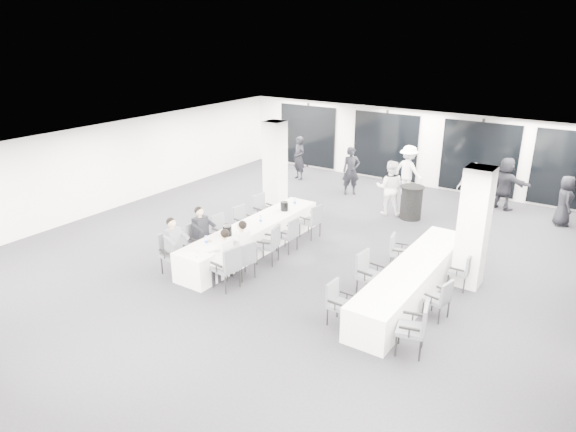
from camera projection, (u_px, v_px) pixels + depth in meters
name	position (u px, v px, depth m)	size (l,w,h in m)	color
room	(344.00, 201.00, 13.30)	(14.04, 16.04, 2.84)	#222227
column_left	(275.00, 164.00, 16.85)	(0.60, 0.60, 2.80)	white
column_right	(473.00, 228.00, 11.47)	(0.60, 0.60, 2.80)	white
banquet_table_main	(253.00, 238.00, 13.58)	(0.90, 5.00, 0.75)	white
banquet_table_side	(412.00, 280.00, 11.30)	(0.90, 5.00, 0.75)	white
cocktail_table	(411.00, 202.00, 15.85)	(0.75, 0.75, 1.04)	black
chair_main_left_near	(171.00, 250.00, 12.31)	(0.57, 0.62, 1.02)	#494C50
chair_main_left_second	(198.00, 239.00, 13.03)	(0.54, 0.59, 0.99)	#494C50
chair_main_left_mid	(221.00, 229.00, 13.74)	(0.51, 0.56, 0.93)	#494C50
chair_main_left_fourth	(243.00, 220.00, 14.44)	(0.51, 0.55, 0.91)	#494C50
chair_main_left_far	(262.00, 209.00, 15.15)	(0.57, 0.62, 1.00)	#494C50
chair_main_right_near	(228.00, 265.00, 11.52)	(0.59, 0.63, 1.04)	#494C50
chair_main_right_second	(245.00, 258.00, 12.04)	(0.56, 0.59, 0.92)	#494C50
chair_main_right_mid	(271.00, 242.00, 12.81)	(0.60, 0.63, 0.99)	#494C50
chair_main_right_fourth	(289.00, 233.00, 13.48)	(0.48, 0.54, 0.94)	#494C50
chair_main_right_far	(312.00, 219.00, 14.38)	(0.53, 0.58, 0.97)	#494C50
chair_side_left_near	(338.00, 300.00, 10.20)	(0.47, 0.52, 0.90)	#494C50
chair_side_left_mid	(368.00, 271.00, 11.26)	(0.56, 0.61, 1.02)	#494C50
chair_side_left_far	(397.00, 250.00, 12.55)	(0.52, 0.55, 0.88)	#494C50
chair_side_right_near	(416.00, 326.00, 9.21)	(0.62, 0.65, 1.01)	#494C50
chair_side_right_mid	(441.00, 297.00, 10.35)	(0.52, 0.55, 0.87)	#494C50
chair_side_right_far	(463.00, 269.00, 11.55)	(0.44, 0.50, 0.86)	#494C50
seated_guest_a	(175.00, 243.00, 12.13)	(0.50, 0.38, 1.44)	#54565B
seated_guest_b	(203.00, 231.00, 12.86)	(0.50, 0.38, 1.44)	black
seated_guest_c	(222.00, 254.00, 11.55)	(0.50, 0.38, 1.44)	white
seated_guest_d	(240.00, 245.00, 12.03)	(0.50, 0.38, 1.44)	white
standing_guest_a	(351.00, 168.00, 18.04)	(0.71, 0.57, 1.93)	black
standing_guest_b	(390.00, 184.00, 16.06)	(0.96, 0.58, 1.98)	white
standing_guest_c	(408.00, 167.00, 17.91)	(1.31, 0.67, 2.02)	white
standing_guest_d	(474.00, 186.00, 15.98)	(1.14, 0.64, 1.94)	white
standing_guest_e	(565.00, 198.00, 15.22)	(0.83, 0.51, 1.73)	black
standing_guest_f	(506.00, 180.00, 16.54)	(1.80, 0.69, 1.96)	black
standing_guest_g	(299.00, 155.00, 19.85)	(0.70, 0.56, 1.91)	black
ice_bucket_near	(227.00, 231.00, 12.70)	(0.23, 0.23, 0.26)	black
ice_bucket_far	(284.00, 206.00, 14.44)	(0.22, 0.22, 0.25)	black
water_bottle_a	(206.00, 241.00, 12.15)	(0.07, 0.07, 0.23)	silver
water_bottle_b	(261.00, 220.00, 13.50)	(0.07, 0.07, 0.22)	silver
water_bottle_c	(295.00, 202.00, 14.85)	(0.08, 0.08, 0.24)	silver
plate_a	(209.00, 241.00, 12.38)	(0.19, 0.19, 0.03)	white
plate_b	(209.00, 251.00, 11.82)	(0.21, 0.21, 0.03)	white
plate_c	(236.00, 233.00, 12.86)	(0.19, 0.19, 0.03)	white
wine_glass	(196.00, 251.00, 11.51)	(0.08, 0.08, 0.20)	silver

